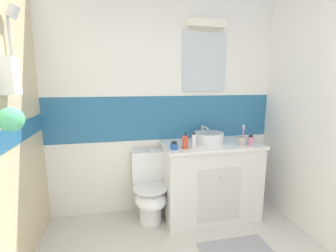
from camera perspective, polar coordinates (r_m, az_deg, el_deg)
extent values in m
cube|color=white|center=(2.91, -1.00, -11.13)|extent=(3.20, 0.10, 0.85)
cube|color=teal|center=(2.73, -1.02, 2.13)|extent=(3.20, 0.10, 0.50)
cube|color=white|center=(2.73, -1.10, 19.51)|extent=(3.20, 0.10, 1.15)
cube|color=silver|center=(2.78, 8.84, 15.13)|extent=(0.51, 0.02, 0.65)
cube|color=white|center=(2.80, 9.40, 23.50)|extent=(0.43, 0.10, 0.08)
cube|color=white|center=(1.99, -34.31, 10.08)|extent=(0.10, 0.14, 0.26)
cylinder|color=silver|center=(2.14, -34.05, 16.15)|extent=(0.02, 0.02, 0.45)
cylinder|color=silver|center=(2.17, -33.66, 22.24)|extent=(0.10, 0.07, 0.11)
sphere|color=#59CC8C|center=(1.82, -33.98, 1.33)|extent=(0.16, 0.16, 0.16)
cube|color=silver|center=(2.75, 10.06, -12.97)|extent=(1.03, 0.55, 0.82)
cube|color=white|center=(2.60, 10.44, -4.43)|extent=(1.05, 0.57, 0.03)
cube|color=silver|center=(2.53, 12.50, -16.21)|extent=(0.46, 0.01, 0.57)
cylinder|color=silver|center=(2.44, 12.85, -12.05)|extent=(0.02, 0.02, 0.03)
cylinder|color=white|center=(2.61, 9.85, -2.76)|extent=(0.33, 0.33, 0.11)
cylinder|color=#AFB1BA|center=(2.60, 9.89, -1.71)|extent=(0.27, 0.27, 0.01)
cylinder|color=silver|center=(2.78, 8.38, -1.47)|extent=(0.03, 0.03, 0.15)
cylinder|color=silver|center=(2.68, 9.11, -0.30)|extent=(0.02, 0.15, 0.02)
cylinder|color=white|center=(2.73, -4.27, -20.53)|extent=(0.24, 0.24, 0.18)
ellipsoid|color=white|center=(2.60, -4.20, -17.21)|extent=(0.34, 0.42, 0.22)
cylinder|color=white|center=(2.54, -4.24, -14.78)|extent=(0.37, 0.37, 0.02)
cube|color=white|center=(2.67, -4.93, -9.68)|extent=(0.36, 0.17, 0.35)
cylinder|color=silver|center=(2.62, -4.99, -5.89)|extent=(0.04, 0.04, 0.02)
cylinder|color=#B2ADA3|center=(2.56, 17.60, -3.60)|extent=(0.07, 0.07, 0.09)
cylinder|color=#D872BF|center=(2.53, 17.86, -2.09)|extent=(0.03, 0.03, 0.18)
cube|color=white|center=(2.51, 17.97, -0.08)|extent=(0.01, 0.02, 0.03)
cylinder|color=#D872BF|center=(2.55, 17.90, -2.22)|extent=(0.01, 0.01, 0.16)
cube|color=white|center=(2.54, 18.01, -0.45)|extent=(0.01, 0.02, 0.03)
cylinder|color=#D84C33|center=(2.34, 4.24, -3.94)|extent=(0.06, 0.06, 0.13)
cylinder|color=#262626|center=(2.32, 4.26, -1.96)|extent=(0.01, 0.01, 0.04)
cylinder|color=#262626|center=(2.31, 4.36, -1.58)|extent=(0.01, 0.02, 0.01)
cylinder|color=pink|center=(2.61, 19.52, -3.47)|extent=(0.06, 0.06, 0.09)
cylinder|color=black|center=(2.60, 19.60, -2.33)|extent=(0.04, 0.04, 0.02)
cylinder|color=#2659B2|center=(2.32, 1.50, -4.99)|extent=(0.07, 0.07, 0.06)
cylinder|color=black|center=(2.31, 1.50, -4.05)|extent=(0.05, 0.05, 0.02)
cylinder|color=white|center=(2.36, 6.30, -3.70)|extent=(0.05, 0.05, 0.14)
cylinder|color=black|center=(2.35, 6.33, -1.81)|extent=(0.03, 0.03, 0.02)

